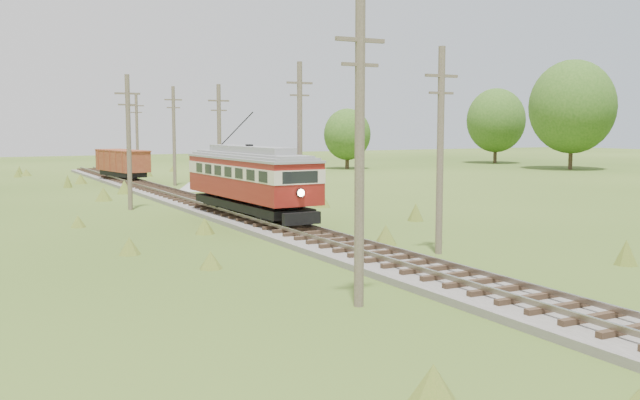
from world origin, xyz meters
TOP-DOWN VIEW (x-y plane):
  - railbed_main at (0.00, 34.00)m, footprint 3.60×96.00m
  - streetcar at (0.00, 30.81)m, footprint 3.21×12.26m
  - gondola at (-0.00, 62.68)m, footprint 3.73×8.02m
  - gravel_pile at (4.03, 51.58)m, footprint 3.46×3.66m
  - utility_pole_r_2 at (3.30, 18.00)m, footprint 1.60×0.30m
  - utility_pole_r_3 at (3.20, 31.00)m, footprint 1.60×0.30m
  - utility_pole_r_4 at (3.00, 44.00)m, footprint 1.60×0.30m
  - utility_pole_r_5 at (3.40, 57.00)m, footprint 1.60×0.30m
  - utility_pole_r_6 at (3.20, 70.00)m, footprint 1.60×0.30m
  - utility_pole_l_a at (-4.20, 12.00)m, footprint 1.60×0.30m
  - utility_pole_l_b at (-4.50, 40.00)m, footprint 1.60×0.30m
  - tree_right_4 at (54.00, 58.00)m, footprint 10.50×10.50m
  - tree_right_5 at (56.00, 74.00)m, footprint 8.40×8.40m
  - tree_mid_b at (30.00, 72.00)m, footprint 5.88×5.88m

SIDE VIEW (x-z plane):
  - railbed_main at x=0.00m, z-range -0.09..0.48m
  - gravel_pile at x=4.03m, z-range -0.04..1.22m
  - gondola at x=0.00m, z-range 0.66..3.23m
  - streetcar at x=0.00m, z-range -0.19..5.38m
  - utility_pole_r_4 at x=3.00m, z-range 0.12..8.52m
  - tree_mid_b at x=30.00m, z-range 0.54..8.12m
  - utility_pole_r_2 at x=3.30m, z-range 0.12..8.72m
  - utility_pole_l_b at x=-4.50m, z-range 0.12..8.72m
  - utility_pole_r_6 at x=3.20m, z-range 0.12..8.82m
  - utility_pole_r_5 at x=3.40m, z-range 0.13..9.03m
  - utility_pole_r_3 at x=3.20m, z-range 0.13..9.13m
  - utility_pole_l_a at x=-4.20m, z-range 0.13..9.13m
  - tree_right_5 at x=56.00m, z-range 0.78..11.60m
  - tree_right_4 at x=54.00m, z-range 0.98..14.51m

